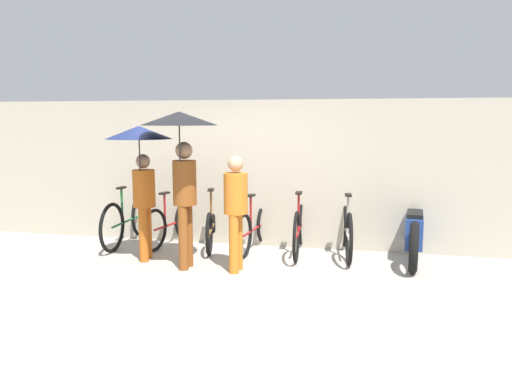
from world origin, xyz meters
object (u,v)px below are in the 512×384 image
Objects in this scene: pedestrian_trailing at (236,205)px; parked_bicycle_4 at (299,228)px; parked_bicycle_5 at (346,230)px; parked_bicycle_3 at (255,228)px; parked_bicycle_2 at (212,225)px; pedestrian_center at (181,147)px; motorcycle at (414,233)px; pedestrian_leading at (141,158)px; parked_bicycle_1 at (171,223)px; parked_bicycle_0 at (128,220)px.

parked_bicycle_4 is at bearing -119.45° from pedestrian_trailing.
parked_bicycle_3 is at bearing 83.12° from parked_bicycle_5.
pedestrian_center is at bearing 167.39° from parked_bicycle_2.
parked_bicycle_3 is 0.71m from parked_bicycle_4.
parked_bicycle_3 is at bearing 94.61° from motorcycle.
pedestrian_leading is at bearing 130.55° from parked_bicycle_3.
pedestrian_leading is 0.77m from pedestrian_center.
parked_bicycle_5 is 1.12× the size of pedestrian_trailing.
parked_bicycle_4 is at bearing -106.12° from parked_bicycle_2.
pedestrian_leading is at bearing 111.13° from parked_bicycle_4.
motorcycle is at bearing -92.61° from parked_bicycle_4.
parked_bicycle_2 reaches higher than motorcycle.
parked_bicycle_2 is 0.96× the size of parked_bicycle_5.
parked_bicycle_1 is at bearing -96.90° from pedestrian_leading.
pedestrian_center reaches higher than parked_bicycle_2.
pedestrian_trailing is at bearing 166.91° from pedestrian_leading.
parked_bicycle_0 is 0.72m from parked_bicycle_1.
parked_bicycle_2 is 1.01× the size of parked_bicycle_3.
pedestrian_center is at bearing 116.34° from motorcycle.
parked_bicycle_2 is at bearing -56.07° from pedestrian_trailing.
parked_bicycle_3 is 2.39m from motorcycle.
parked_bicycle_4 is at bearing -138.24° from pedestrian_center.
parked_bicycle_1 reaches higher than parked_bicycle_0.
parked_bicycle_5 is (2.83, -0.08, 0.03)m from parked_bicycle_1.
pedestrian_leading is at bearing -170.26° from parked_bicycle_1.
pedestrian_center is (1.40, -1.18, 1.28)m from parked_bicycle_0.
pedestrian_center is 1.03× the size of motorcycle.
parked_bicycle_1 is 2.84m from parked_bicycle_5.
parked_bicycle_1 is 1.42m from parked_bicycle_3.
parked_bicycle_1 reaches higher than parked_bicycle_2.
parked_bicycle_2 is at bearing 81.47° from parked_bicycle_5.
parked_bicycle_3 is at bearing -89.75° from parked_bicycle_0.
motorcycle is at bearing -157.08° from pedestrian_center.
parked_bicycle_3 is (2.13, 0.04, -0.04)m from parked_bicycle_0.
parked_bicycle_5 is at bearing -91.06° from parked_bicycle_4.
parked_bicycle_3 is at bearing -118.61° from pedestrian_center.
pedestrian_center is (-2.14, -1.21, 1.29)m from parked_bicycle_5.
parked_bicycle_2 is (0.71, 0.01, -0.01)m from parked_bicycle_1.
pedestrian_center is at bearing 155.69° from parked_bicycle_3.
parked_bicycle_5 is at bearing -148.52° from pedestrian_center.
parked_bicycle_4 is 2.27m from pedestrian_center.
parked_bicycle_0 is 0.90× the size of motorcycle.
pedestrian_trailing is at bearing 144.36° from parked_bicycle_4.
parked_bicycle_4 reaches higher than parked_bicycle_2.
pedestrian_trailing is (-1.43, -1.12, 0.52)m from parked_bicycle_5.
parked_bicycle_4 is 0.82× the size of pedestrian_center.
pedestrian_leading reaches higher than motorcycle.
parked_bicycle_5 is at bearing -138.24° from pedestrian_trailing.
pedestrian_leading is at bearing -143.74° from parked_bicycle_0.
parked_bicycle_4 is 2.58m from pedestrian_leading.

